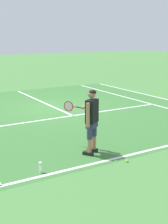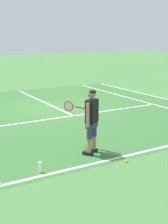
# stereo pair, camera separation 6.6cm
# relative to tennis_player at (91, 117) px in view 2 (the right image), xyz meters

# --- Properties ---
(ground_plane) EXTENTS (80.00, 80.00, 0.00)m
(ground_plane) POSITION_rel_tennis_player_xyz_m (1.51, 5.32, -0.99)
(ground_plane) COLOR #477F3D
(court_inner_surface) EXTENTS (10.98, 11.17, 0.00)m
(court_inner_surface) POSITION_rel_tennis_player_xyz_m (1.51, 4.76, -0.99)
(court_inner_surface) COLOR #387033
(court_inner_surface) RESTS_ON ground
(line_baseline) EXTENTS (10.98, 0.10, 0.01)m
(line_baseline) POSITION_rel_tennis_player_xyz_m (1.51, -0.63, -0.99)
(line_baseline) COLOR white
(line_baseline) RESTS_ON ground
(line_service) EXTENTS (8.23, 0.10, 0.01)m
(line_service) POSITION_rel_tennis_player_xyz_m (1.51, 3.75, -0.99)
(line_service) COLOR white
(line_service) RESTS_ON ground
(line_centre_service) EXTENTS (0.10, 6.40, 0.01)m
(line_centre_service) POSITION_rel_tennis_player_xyz_m (1.51, 6.95, -0.99)
(line_centre_service) COLOR white
(line_centre_service) RESTS_ON ground
(line_singles_right) EXTENTS (0.10, 10.77, 0.01)m
(line_singles_right) POSITION_rel_tennis_player_xyz_m (5.62, 4.76, -0.99)
(line_singles_right) COLOR white
(line_singles_right) RESTS_ON ground
(line_doubles_right) EXTENTS (0.10, 10.77, 0.01)m
(line_doubles_right) POSITION_rel_tennis_player_xyz_m (7.00, 4.76, -0.99)
(line_doubles_right) COLOR white
(line_doubles_right) RESTS_ON ground
(tennis_player) EXTENTS (0.58, 1.22, 1.71)m
(tennis_player) POSITION_rel_tennis_player_xyz_m (0.00, 0.00, 0.00)
(tennis_player) COLOR black
(tennis_player) RESTS_ON ground
(tennis_ball_near_feet) EXTENTS (0.07, 0.07, 0.07)m
(tennis_ball_near_feet) POSITION_rel_tennis_player_xyz_m (0.46, -0.96, -0.96)
(tennis_ball_near_feet) COLOR #CCE02D
(tennis_ball_near_feet) RESTS_ON ground
(water_bottle) EXTENTS (0.07, 0.07, 0.26)m
(water_bottle) POSITION_rel_tennis_player_xyz_m (-1.63, -0.45, -0.86)
(water_bottle) COLOR white
(water_bottle) RESTS_ON ground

